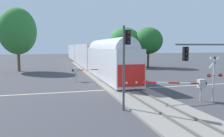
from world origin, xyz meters
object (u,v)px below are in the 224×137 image
at_px(crossing_gate_near, 195,84).
at_px(oak_far_right, 148,41).
at_px(commuter_train, 86,54).
at_px(crossing_signal_mast, 214,74).
at_px(traffic_signal_median, 126,54).
at_px(traffic_signal_near_right, 221,57).
at_px(elm_centre_background, 125,42).
at_px(crossing_gate_far, 80,71).
at_px(pine_left_background, 18,31).

relative_size(crossing_gate_near, oak_far_right, 0.67).
xyz_separation_m(commuter_train, crossing_gate_near, (3.84, -33.46, -1.30)).
bearing_deg(crossing_signal_mast, traffic_signal_median, -176.63).
xyz_separation_m(crossing_gate_near, traffic_signal_near_right, (0.84, -1.75, 2.27)).
xyz_separation_m(crossing_signal_mast, elm_centre_background, (2.84, 30.98, 3.04)).
height_order(crossing_gate_far, traffic_signal_median, traffic_signal_median).
bearing_deg(oak_far_right, elm_centre_background, 148.52).
xyz_separation_m(crossing_gate_near, traffic_signal_median, (-6.27, -0.90, 2.52)).
bearing_deg(crossing_gate_far, crossing_gate_near, -58.84).
bearing_deg(crossing_gate_near, crossing_signal_mast, -17.19).
height_order(crossing_gate_near, crossing_signal_mast, crossing_signal_mast).
relative_size(pine_left_background, elm_centre_background, 1.31).
height_order(traffic_signal_near_right, pine_left_background, pine_left_background).
xyz_separation_m(crossing_signal_mast, traffic_signal_median, (-7.72, -0.46, 1.66)).
distance_m(crossing_gate_far, oak_far_right, 22.66).
bearing_deg(crossing_gate_far, elm_centre_background, 55.87).
distance_m(traffic_signal_near_right, pine_left_background, 34.01).
bearing_deg(commuter_train, crossing_gate_near, -83.46).
bearing_deg(crossing_gate_far, oak_far_right, 42.67).
distance_m(crossing_signal_mast, pine_left_background, 33.43).
distance_m(traffic_signal_median, pine_left_background, 30.08).
xyz_separation_m(crossing_gate_far, oak_far_right, (16.36, 15.08, 4.27)).
xyz_separation_m(crossing_gate_far, traffic_signal_median, (1.47, -13.70, 2.56)).
bearing_deg(crossing_gate_near, crossing_gate_far, 121.16).
height_order(commuter_train, crossing_gate_near, commuter_train).
bearing_deg(oak_far_right, commuter_train, 155.86).
height_order(pine_left_background, elm_centre_background, pine_left_background).
distance_m(commuter_train, crossing_signal_mast, 34.32).
bearing_deg(crossing_gate_far, traffic_signal_near_right, -59.49).
bearing_deg(traffic_signal_median, crossing_gate_far, 96.10).
height_order(commuter_train, elm_centre_background, elm_centre_background).
height_order(crossing_gate_near, traffic_signal_median, traffic_signal_median).
bearing_deg(traffic_signal_near_right, pine_left_background, 121.73).
relative_size(traffic_signal_near_right, traffic_signal_median, 1.00).
bearing_deg(commuter_train, traffic_signal_median, -94.05).
bearing_deg(crossing_gate_near, elm_centre_background, 82.00).
distance_m(traffic_signal_near_right, elm_centre_background, 32.51).
height_order(crossing_gate_near, elm_centre_background, elm_centre_background).
xyz_separation_m(traffic_signal_median, elm_centre_background, (10.56, 31.44, 1.38)).
relative_size(crossing_gate_far, traffic_signal_near_right, 0.92).
relative_size(traffic_signal_near_right, pine_left_background, 0.52).
distance_m(traffic_signal_near_right, traffic_signal_median, 7.16).
distance_m(crossing_gate_near, crossing_signal_mast, 1.74).
bearing_deg(oak_far_right, traffic_signal_median, -117.37).
height_order(oak_far_right, elm_centre_background, elm_centre_background).
relative_size(traffic_signal_median, oak_far_right, 0.70).
bearing_deg(crossing_signal_mast, crossing_gate_near, 162.81).
bearing_deg(crossing_gate_far, crossing_signal_mast, -55.25).
relative_size(commuter_train, elm_centre_background, 7.19).
height_order(crossing_gate_far, traffic_signal_near_right, traffic_signal_near_right).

